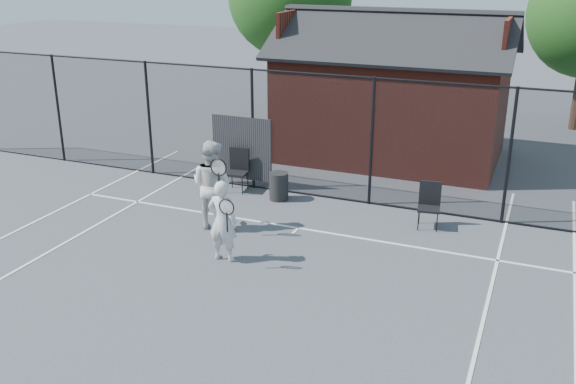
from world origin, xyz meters
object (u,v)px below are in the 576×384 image
at_px(clubhouse, 392,102).
at_px(chair_left, 237,171).
at_px(chair_right, 429,207).
at_px(player_front, 223,221).
at_px(player_back, 212,185).
at_px(waste_bin, 279,186).

height_order(clubhouse, chair_left, clubhouse).
xyz_separation_m(chair_left, chair_right, (4.82, -0.50, -0.04)).
distance_m(player_front, chair_left, 3.87).
relative_size(player_front, player_back, 0.84).
relative_size(player_back, chair_left, 1.85).
xyz_separation_m(clubhouse, waste_bin, (-1.58, -4.54, -1.27)).
relative_size(player_front, chair_left, 1.54).
xyz_separation_m(clubhouse, player_front, (-1.26, -7.96, -0.80)).
bearing_deg(player_back, waste_bin, 72.86).
distance_m(clubhouse, chair_right, 5.43).
relative_size(clubhouse, waste_bin, 9.70).
relative_size(clubhouse, chair_right, 6.72).
bearing_deg(waste_bin, player_front, -84.68).
distance_m(player_back, chair_left, 2.33).
bearing_deg(player_back, player_front, -54.41).
height_order(chair_left, waste_bin, chair_left).
bearing_deg(chair_right, chair_left, 165.57).
bearing_deg(chair_left, chair_right, -13.22).
bearing_deg(chair_right, player_front, -145.84).
xyz_separation_m(player_front, player_back, (-0.96, 1.34, 0.16)).
height_order(clubhouse, player_back, clubhouse).
height_order(player_front, player_back, player_back).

